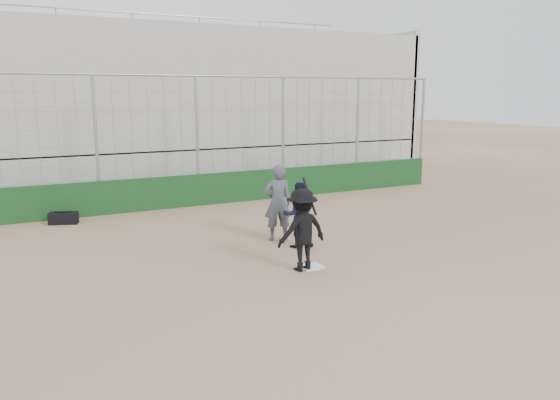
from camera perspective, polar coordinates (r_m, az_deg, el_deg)
name	(u,v)px	position (r m, az deg, el deg)	size (l,w,h in m)	color
ground	(311,267)	(11.26, 3.29, -6.99)	(90.00, 90.00, 0.00)	brown
home_plate	(311,266)	(11.25, 3.29, -6.94)	(0.44, 0.44, 0.02)	white
backstop	(198,175)	(17.28, -8.53, 2.59)	(18.10, 0.25, 4.04)	#113717
bleachers	(155,108)	(21.85, -12.94, 9.40)	(20.25, 6.70, 6.98)	#9D9D9D
batter_at_plate	(302,230)	(10.85, 2.33, -3.12)	(1.11, 0.78, 1.82)	black
catcher_crouched	(299,225)	(12.50, 1.96, -2.66)	(0.87, 0.76, 1.04)	black
umpire	(278,206)	(13.04, -0.24, -0.67)	(0.67, 0.44, 1.66)	#434955
equipment_bag	(64,218)	(15.90, -21.68, -1.77)	(0.81, 0.54, 0.36)	black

